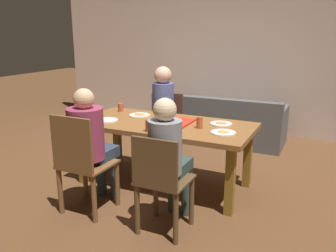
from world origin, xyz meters
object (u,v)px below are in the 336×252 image
at_px(chair_2, 166,122).
at_px(plate_3, 223,132).
at_px(plate_2, 221,123).
at_px(drinking_glass_1, 121,107).
at_px(couch, 218,124).
at_px(chair_1, 161,182).
at_px(drinking_glass_3, 200,123).
at_px(plate_0, 107,120).
at_px(plate_1, 139,115).
at_px(person_0, 90,139).
at_px(person_2, 161,106).
at_px(dining_table, 164,130).
at_px(pizza_box_0, 173,122).
at_px(person_1, 169,153).
at_px(drinking_glass_0, 149,125).
at_px(chair_0, 81,163).
at_px(drinking_glass_2, 93,113).

height_order(chair_2, plate_3, chair_2).
bearing_deg(plate_2, drinking_glass_1, 176.95).
xyz_separation_m(plate_3, couch, (-0.66, 1.98, -0.46)).
distance_m(chair_1, drinking_glass_1, 1.69).
height_order(chair_1, chair_2, chair_1).
distance_m(drinking_glass_1, drinking_glass_3, 1.21).
height_order(chair_1, plate_0, chair_1).
bearing_deg(drinking_glass_3, plate_1, 165.36).
relative_size(person_0, person_2, 0.95).
height_order(dining_table, plate_0, plate_0).
bearing_deg(person_0, pizza_box_0, 59.62).
bearing_deg(person_0, plate_2, 44.97).
xyz_separation_m(person_1, couch, (-0.38, 2.64, -0.41)).
xyz_separation_m(plate_2, drinking_glass_0, (-0.56, -0.58, 0.05)).
xyz_separation_m(plate_3, drinking_glass_0, (-0.68, -0.26, 0.05)).
xyz_separation_m(plate_0, drinking_glass_3, (1.04, 0.15, 0.05)).
bearing_deg(drinking_glass_0, chair_0, -127.10).
distance_m(plate_3, drinking_glass_0, 0.73).
height_order(plate_0, drinking_glass_2, drinking_glass_2).
xyz_separation_m(person_0, drinking_glass_1, (-0.34, 1.05, 0.07)).
xyz_separation_m(plate_0, plate_2, (1.20, 0.39, 0.00)).
bearing_deg(person_2, chair_1, -63.54).
bearing_deg(pizza_box_0, plate_2, 17.52).
distance_m(chair_1, person_2, 1.86).
height_order(dining_table, chair_2, chair_2).
height_order(pizza_box_0, drinking_glass_1, drinking_glass_1).
height_order(person_0, person_2, person_2).
bearing_deg(chair_1, chair_0, -179.50).
bearing_deg(drinking_glass_2, plate_0, -16.53).
bearing_deg(plate_3, person_0, -149.07).
relative_size(person_0, drinking_glass_3, 10.01).
relative_size(person_0, drinking_glass_2, 11.55).
xyz_separation_m(chair_1, person_2, (-0.82, 1.65, 0.26)).
height_order(plate_2, drinking_glass_1, drinking_glass_1).
distance_m(pizza_box_0, plate_0, 0.74).
distance_m(chair_1, plate_1, 1.40).
distance_m(chair_0, drinking_glass_1, 1.27).
bearing_deg(plate_1, person_2, 88.87).
relative_size(chair_2, drinking_glass_3, 7.29).
bearing_deg(pizza_box_0, chair_1, -70.70).
bearing_deg(chair_1, chair_2, 114.66).
relative_size(plate_2, couch, 0.12).
relative_size(chair_1, drinking_glass_1, 8.78).
xyz_separation_m(pizza_box_0, plate_0, (-0.70, -0.24, -0.00)).
height_order(drinking_glass_0, drinking_glass_3, same).
relative_size(plate_1, drinking_glass_0, 2.06).
bearing_deg(drinking_glass_3, pizza_box_0, 165.53).
relative_size(chair_0, drinking_glass_3, 8.16).
xyz_separation_m(chair_2, person_2, (0.00, -0.14, 0.25)).
bearing_deg(plate_0, plate_1, 61.00).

